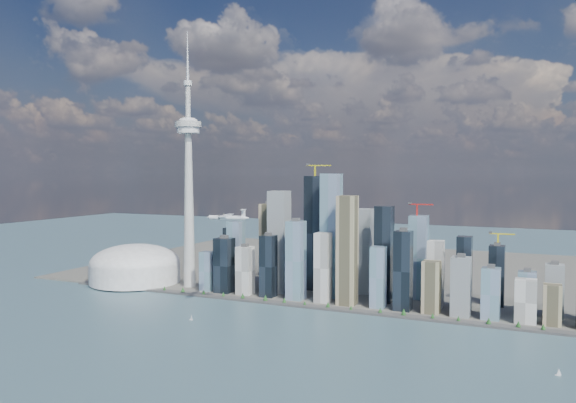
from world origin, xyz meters
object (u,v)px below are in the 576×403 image
at_px(needle_tower, 189,180).
at_px(sailboat_west, 191,318).
at_px(airplane, 228,217).
at_px(sailboat_east, 558,373).
at_px(dome_stadium, 135,266).

xyz_separation_m(needle_tower, sailboat_west, (155.61, -225.17, -232.36)).
bearing_deg(airplane, sailboat_east, -24.44).
height_order(needle_tower, sailboat_east, needle_tower).
bearing_deg(airplane, dome_stadium, 144.67).
xyz_separation_m(dome_stadium, sailboat_west, (295.61, -215.17, -35.96)).
xyz_separation_m(needle_tower, sailboat_east, (719.22, -259.65, -232.49)).
relative_size(airplane, sailboat_west, 7.33).
bearing_deg(dome_stadium, needle_tower, 4.09).
height_order(needle_tower, airplane, needle_tower).
xyz_separation_m(airplane, sailboat_west, (-26.03, -79.53, -167.87)).
distance_m(needle_tower, sailboat_east, 799.22).
distance_m(dome_stadium, airplane, 373.16).
xyz_separation_m(airplane, sailboat_east, (537.59, -114.01, -167.99)).
bearing_deg(sailboat_east, needle_tower, 165.79).
height_order(dome_stadium, airplane, airplane).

